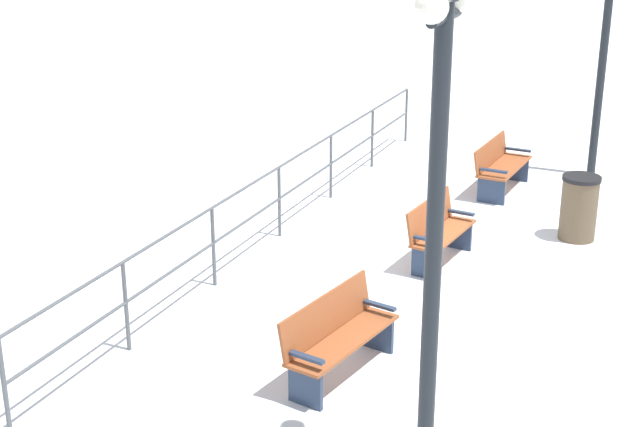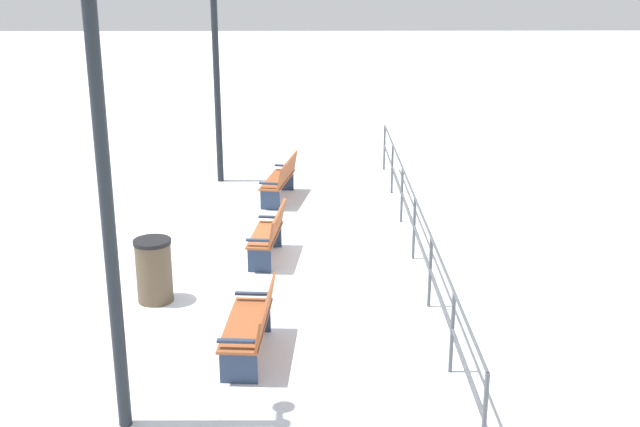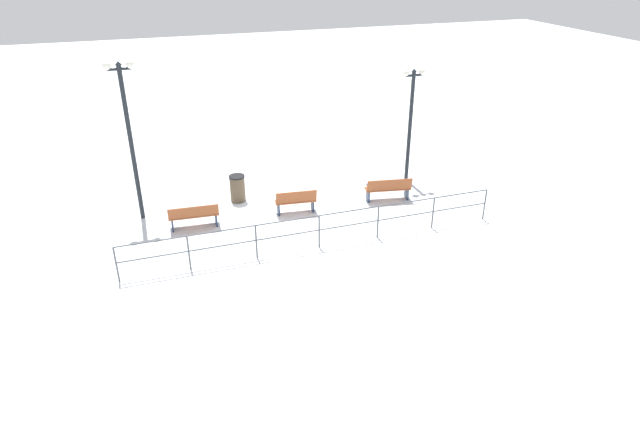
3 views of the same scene
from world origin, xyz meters
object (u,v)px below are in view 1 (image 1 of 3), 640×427
bench_nearest (338,335)px  lamppost_near (436,189)px  bench_second (439,231)px  bench_third (500,166)px  trash_bin (579,208)px

bench_nearest → lamppost_near: (1.44, -1.46, 2.28)m
bench_second → bench_third: size_ratio=0.88×
lamppost_near → trash_bin: lamppost_near is taller
bench_second → bench_third: bench_second is taller
lamppost_near → bench_second: bearing=105.6°
bench_nearest → trash_bin: size_ratio=1.74×
bench_third → trash_bin: size_ratio=1.68×
trash_bin → bench_nearest: bearing=-108.5°
bench_second → trash_bin: 2.35m
bench_nearest → trash_bin: (1.71, 5.11, 0.02)m
bench_nearest → bench_second: bearing=98.8°
trash_bin → bench_second: bearing=-134.2°
bench_third → bench_nearest: bearing=-87.3°
bench_nearest → bench_third: 6.85m
bench_nearest → bench_third: bench_nearest is taller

